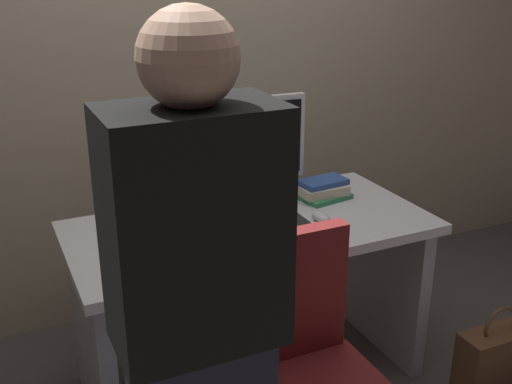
{
  "coord_description": "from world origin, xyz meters",
  "views": [
    {
      "loc": [
        -0.93,
        -2.05,
        1.73
      ],
      "look_at": [
        0.0,
        -0.05,
        0.88
      ],
      "focal_mm": 43.49,
      "sensor_mm": 36.0,
      "label": 1
    }
  ],
  "objects_px": {
    "person_at_desk": "(199,341)",
    "mouse": "(321,217)",
    "keyboard": "(255,229)",
    "book_stack": "(323,190)",
    "handbag": "(495,357)",
    "cup_near_keyboard": "(146,242)",
    "monitor": "(244,145)",
    "cup_by_monitor": "(123,212)",
    "desk": "(251,274)"
  },
  "relations": [
    {
      "from": "desk",
      "to": "handbag",
      "type": "xyz_separation_m",
      "value": [
        0.92,
        -0.48,
        -0.37
      ]
    },
    {
      "from": "desk",
      "to": "handbag",
      "type": "distance_m",
      "value": 1.1
    },
    {
      "from": "monitor",
      "to": "mouse",
      "type": "distance_m",
      "value": 0.44
    },
    {
      "from": "mouse",
      "to": "person_at_desk",
      "type": "bearing_deg",
      "value": -137.08
    },
    {
      "from": "person_at_desk",
      "to": "keyboard",
      "type": "distance_m",
      "value": 0.9
    },
    {
      "from": "monitor",
      "to": "keyboard",
      "type": "height_order",
      "value": "monitor"
    },
    {
      "from": "cup_near_keyboard",
      "to": "cup_by_monitor",
      "type": "relative_size",
      "value": 1.09
    },
    {
      "from": "keyboard",
      "to": "cup_near_keyboard",
      "type": "relative_size",
      "value": 4.52
    },
    {
      "from": "person_at_desk",
      "to": "cup_by_monitor",
      "type": "height_order",
      "value": "person_at_desk"
    },
    {
      "from": "desk",
      "to": "handbag",
      "type": "height_order",
      "value": "desk"
    },
    {
      "from": "person_at_desk",
      "to": "book_stack",
      "type": "xyz_separation_m",
      "value": [
        0.91,
        0.94,
        -0.07
      ]
    },
    {
      "from": "handbag",
      "to": "cup_near_keyboard",
      "type": "bearing_deg",
      "value": 164.22
    },
    {
      "from": "cup_by_monitor",
      "to": "book_stack",
      "type": "height_order",
      "value": "cup_by_monitor"
    },
    {
      "from": "cup_near_keyboard",
      "to": "cup_by_monitor",
      "type": "xyz_separation_m",
      "value": [
        -0.01,
        0.31,
        -0.0
      ]
    },
    {
      "from": "keyboard",
      "to": "mouse",
      "type": "relative_size",
      "value": 4.3
    },
    {
      "from": "cup_near_keyboard",
      "to": "cup_by_monitor",
      "type": "distance_m",
      "value": 0.31
    },
    {
      "from": "mouse",
      "to": "desk",
      "type": "bearing_deg",
      "value": 160.44
    },
    {
      "from": "person_at_desk",
      "to": "mouse",
      "type": "distance_m",
      "value": 1.07
    },
    {
      "from": "desk",
      "to": "book_stack",
      "type": "height_order",
      "value": "book_stack"
    },
    {
      "from": "mouse",
      "to": "cup_by_monitor",
      "type": "distance_m",
      "value": 0.79
    },
    {
      "from": "person_at_desk",
      "to": "desk",
      "type": "bearing_deg",
      "value": 57.94
    },
    {
      "from": "keyboard",
      "to": "handbag",
      "type": "bearing_deg",
      "value": -23.14
    },
    {
      "from": "monitor",
      "to": "cup_by_monitor",
      "type": "bearing_deg",
      "value": 179.4
    },
    {
      "from": "monitor",
      "to": "book_stack",
      "type": "distance_m",
      "value": 0.41
    },
    {
      "from": "cup_near_keyboard",
      "to": "desk",
      "type": "bearing_deg",
      "value": 11.94
    },
    {
      "from": "desk",
      "to": "cup_near_keyboard",
      "type": "height_order",
      "value": "cup_near_keyboard"
    },
    {
      "from": "handbag",
      "to": "cup_by_monitor",
      "type": "bearing_deg",
      "value": 152.99
    },
    {
      "from": "cup_near_keyboard",
      "to": "book_stack",
      "type": "height_order",
      "value": "cup_near_keyboard"
    },
    {
      "from": "keyboard",
      "to": "cup_by_monitor",
      "type": "bearing_deg",
      "value": 146.14
    },
    {
      "from": "mouse",
      "to": "book_stack",
      "type": "height_order",
      "value": "book_stack"
    },
    {
      "from": "keyboard",
      "to": "book_stack",
      "type": "xyz_separation_m",
      "value": [
        0.42,
        0.19,
        0.03
      ]
    },
    {
      "from": "cup_by_monitor",
      "to": "mouse",
      "type": "bearing_deg",
      "value": -23.5
    },
    {
      "from": "monitor",
      "to": "handbag",
      "type": "xyz_separation_m",
      "value": [
        0.85,
        -0.69,
        -0.85
      ]
    },
    {
      "from": "desk",
      "to": "mouse",
      "type": "relative_size",
      "value": 14.33
    },
    {
      "from": "mouse",
      "to": "book_stack",
      "type": "xyz_separation_m",
      "value": [
        0.13,
        0.21,
        0.02
      ]
    },
    {
      "from": "person_at_desk",
      "to": "handbag",
      "type": "bearing_deg",
      "value": 13.31
    },
    {
      "from": "desk",
      "to": "cup_by_monitor",
      "type": "distance_m",
      "value": 0.57
    },
    {
      "from": "person_at_desk",
      "to": "cup_by_monitor",
      "type": "relative_size",
      "value": 18.75
    },
    {
      "from": "desk",
      "to": "cup_near_keyboard",
      "type": "distance_m",
      "value": 0.53
    },
    {
      "from": "keyboard",
      "to": "cup_near_keyboard",
      "type": "height_order",
      "value": "cup_near_keyboard"
    },
    {
      "from": "person_at_desk",
      "to": "cup_near_keyboard",
      "type": "relative_size",
      "value": 17.24
    },
    {
      "from": "desk",
      "to": "keyboard",
      "type": "height_order",
      "value": "keyboard"
    },
    {
      "from": "monitor",
      "to": "handbag",
      "type": "distance_m",
      "value": 1.39
    },
    {
      "from": "keyboard",
      "to": "book_stack",
      "type": "relative_size",
      "value": 1.86
    },
    {
      "from": "monitor",
      "to": "desk",
      "type": "bearing_deg",
      "value": -107.82
    },
    {
      "from": "person_at_desk",
      "to": "monitor",
      "type": "bearing_deg",
      "value": 60.6
    },
    {
      "from": "desk",
      "to": "handbag",
      "type": "bearing_deg",
      "value": -27.64
    },
    {
      "from": "person_at_desk",
      "to": "cup_near_keyboard",
      "type": "height_order",
      "value": "person_at_desk"
    },
    {
      "from": "desk",
      "to": "monitor",
      "type": "bearing_deg",
      "value": 72.18
    },
    {
      "from": "monitor",
      "to": "book_stack",
      "type": "xyz_separation_m",
      "value": [
        0.33,
        -0.1,
        -0.22
      ]
    }
  ]
}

